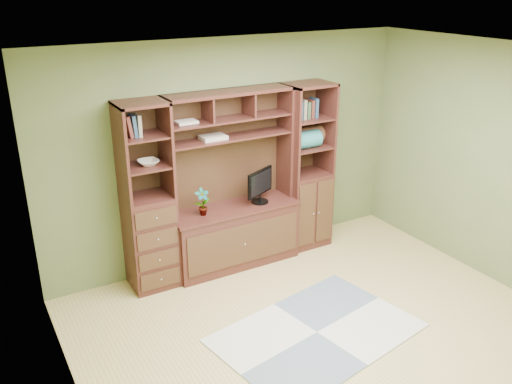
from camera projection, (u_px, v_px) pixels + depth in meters
room at (338, 212)px, 4.66m from camera, size 4.60×4.10×2.64m
center_hutch at (234, 183)px, 6.11m from camera, size 1.54×0.53×2.05m
left_tower at (148, 198)px, 5.68m from camera, size 0.50×0.45×2.05m
right_tower at (306, 167)px, 6.62m from camera, size 0.55×0.45×2.05m
rug at (317, 333)px, 5.20m from camera, size 2.06×1.56×0.01m
monitor at (260, 180)px, 6.24m from camera, size 0.49×0.37×0.55m
orchid at (202, 202)px, 5.94m from camera, size 0.17×0.11×0.32m
magazines at (213, 137)px, 5.89m from camera, size 0.28×0.20×0.04m
bowl at (148, 162)px, 5.55m from camera, size 0.21×0.21×0.05m
blanket_teal at (306, 140)px, 6.41m from camera, size 0.36×0.21×0.21m
blanket_red at (310, 135)px, 6.59m from camera, size 0.38×0.21×0.21m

